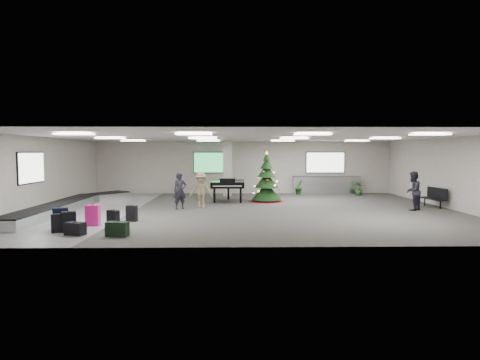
{
  "coord_description": "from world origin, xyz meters",
  "views": [
    {
      "loc": [
        -0.71,
        -17.55,
        2.54
      ],
      "look_at": [
        -0.36,
        1.0,
        1.24
      ],
      "focal_mm": 30.0,
      "sensor_mm": 36.0,
      "label": 1
    }
  ],
  "objects_px": {
    "baggage_carousel": "(69,206)",
    "pink_suitcase": "(93,215)",
    "service_counter": "(326,185)",
    "christmas_tree": "(267,184)",
    "potted_plant_right": "(359,189)",
    "traveler_a": "(180,191)",
    "grand_piano": "(228,184)",
    "potted_plant_left": "(299,187)",
    "traveler_b": "(201,190)",
    "bench": "(435,196)",
    "traveler_bench": "(413,191)"
  },
  "relations": [
    {
      "from": "baggage_carousel",
      "to": "traveler_bench",
      "type": "relative_size",
      "value": 5.7
    },
    {
      "from": "pink_suitcase",
      "to": "traveler_a",
      "type": "distance_m",
      "value": 4.73
    },
    {
      "from": "bench",
      "to": "potted_plant_left",
      "type": "xyz_separation_m",
      "value": [
        -5.3,
        5.71,
        -0.07
      ]
    },
    {
      "from": "baggage_carousel",
      "to": "bench",
      "type": "distance_m",
      "value": 16.45
    },
    {
      "from": "christmas_tree",
      "to": "potted_plant_left",
      "type": "xyz_separation_m",
      "value": [
        2.24,
        3.39,
        -0.45
      ]
    },
    {
      "from": "potted_plant_left",
      "to": "traveler_bench",
      "type": "bearing_deg",
      "value": -59.83
    },
    {
      "from": "pink_suitcase",
      "to": "potted_plant_right",
      "type": "height_order",
      "value": "potted_plant_right"
    },
    {
      "from": "traveler_bench",
      "to": "baggage_carousel",
      "type": "bearing_deg",
      "value": -42.23
    },
    {
      "from": "bench",
      "to": "traveler_b",
      "type": "height_order",
      "value": "traveler_b"
    },
    {
      "from": "traveler_a",
      "to": "potted_plant_left",
      "type": "xyz_separation_m",
      "value": [
        6.33,
        6.06,
        -0.36
      ]
    },
    {
      "from": "pink_suitcase",
      "to": "bench",
      "type": "relative_size",
      "value": 0.5
    },
    {
      "from": "baggage_carousel",
      "to": "bench",
      "type": "relative_size",
      "value": 6.52
    },
    {
      "from": "service_counter",
      "to": "potted_plant_right",
      "type": "distance_m",
      "value": 1.94
    },
    {
      "from": "grand_piano",
      "to": "potted_plant_left",
      "type": "relative_size",
      "value": 2.45
    },
    {
      "from": "service_counter",
      "to": "christmas_tree",
      "type": "height_order",
      "value": "christmas_tree"
    },
    {
      "from": "pink_suitcase",
      "to": "traveler_bench",
      "type": "bearing_deg",
      "value": 17.38
    },
    {
      "from": "christmas_tree",
      "to": "traveler_a",
      "type": "relative_size",
      "value": 1.62
    },
    {
      "from": "grand_piano",
      "to": "bench",
      "type": "height_order",
      "value": "grand_piano"
    },
    {
      "from": "traveler_a",
      "to": "pink_suitcase",
      "type": "bearing_deg",
      "value": -147.74
    },
    {
      "from": "service_counter",
      "to": "bench",
      "type": "xyz_separation_m",
      "value": [
        3.59,
        -6.07,
        -0.03
      ]
    },
    {
      "from": "traveler_b",
      "to": "traveler_bench",
      "type": "relative_size",
      "value": 0.95
    },
    {
      "from": "bench",
      "to": "traveler_b",
      "type": "distance_m",
      "value": 10.74
    },
    {
      "from": "traveler_a",
      "to": "christmas_tree",
      "type": "bearing_deg",
      "value": 7.18
    },
    {
      "from": "traveler_a",
      "to": "traveler_b",
      "type": "relative_size",
      "value": 1.0
    },
    {
      "from": "pink_suitcase",
      "to": "traveler_bench",
      "type": "distance_m",
      "value": 13.14
    },
    {
      "from": "traveler_bench",
      "to": "grand_piano",
      "type": "bearing_deg",
      "value": -64.01
    },
    {
      "from": "christmas_tree",
      "to": "bench",
      "type": "xyz_separation_m",
      "value": [
        7.55,
        -2.32,
        -0.38
      ]
    },
    {
      "from": "baggage_carousel",
      "to": "traveler_b",
      "type": "height_order",
      "value": "traveler_b"
    },
    {
      "from": "baggage_carousel",
      "to": "pink_suitcase",
      "type": "distance_m",
      "value": 4.35
    },
    {
      "from": "service_counter",
      "to": "traveler_b",
      "type": "distance_m",
      "value": 9.33
    },
    {
      "from": "pink_suitcase",
      "to": "christmas_tree",
      "type": "bearing_deg",
      "value": 47.72
    },
    {
      "from": "pink_suitcase",
      "to": "grand_piano",
      "type": "relative_size",
      "value": 0.34
    },
    {
      "from": "pink_suitcase",
      "to": "traveler_bench",
      "type": "xyz_separation_m",
      "value": [
        12.68,
        3.41,
        0.49
      ]
    },
    {
      "from": "grand_piano",
      "to": "traveler_bench",
      "type": "relative_size",
      "value": 1.28
    },
    {
      "from": "traveler_bench",
      "to": "potted_plant_right",
      "type": "distance_m",
      "value": 6.16
    },
    {
      "from": "grand_piano",
      "to": "potted_plant_left",
      "type": "height_order",
      "value": "grand_piano"
    },
    {
      "from": "traveler_a",
      "to": "traveler_b",
      "type": "bearing_deg",
      "value": -0.9
    },
    {
      "from": "potted_plant_left",
      "to": "grand_piano",
      "type": "bearing_deg",
      "value": -142.53
    },
    {
      "from": "service_counter",
      "to": "christmas_tree",
      "type": "distance_m",
      "value": 5.47
    },
    {
      "from": "bench",
      "to": "traveler_a",
      "type": "distance_m",
      "value": 11.64
    },
    {
      "from": "service_counter",
      "to": "potted_plant_right",
      "type": "relative_size",
      "value": 5.34
    },
    {
      "from": "traveler_bench",
      "to": "service_counter",
      "type": "bearing_deg",
      "value": -114.15
    },
    {
      "from": "baggage_carousel",
      "to": "grand_piano",
      "type": "xyz_separation_m",
      "value": [
        6.9,
        3.13,
        0.67
      ]
    },
    {
      "from": "bench",
      "to": "grand_piano",
      "type": "bearing_deg",
      "value": 157.95
    },
    {
      "from": "potted_plant_right",
      "to": "traveler_b",
      "type": "bearing_deg",
      "value": -149.99
    },
    {
      "from": "service_counter",
      "to": "grand_piano",
      "type": "bearing_deg",
      "value": -148.8
    },
    {
      "from": "christmas_tree",
      "to": "traveler_bench",
      "type": "relative_size",
      "value": 1.54
    },
    {
      "from": "baggage_carousel",
      "to": "pink_suitcase",
      "type": "relative_size",
      "value": 13.08
    },
    {
      "from": "grand_piano",
      "to": "service_counter",
      "type": "bearing_deg",
      "value": 32.27
    },
    {
      "from": "christmas_tree",
      "to": "grand_piano",
      "type": "bearing_deg",
      "value": 175.65
    }
  ]
}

